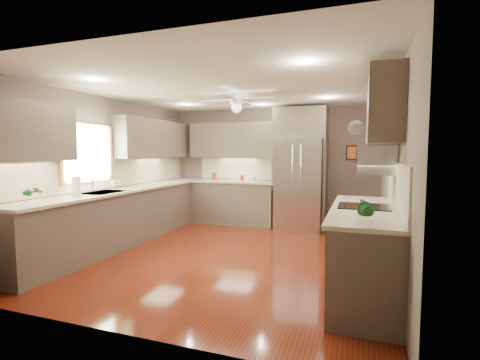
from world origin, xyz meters
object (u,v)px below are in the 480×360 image
Objects in this scene: soap_bottle at (116,183)px; bowl at (250,180)px; potted_plant_left at (32,192)px; stool at (345,229)px; potted_plant_right at (365,208)px; paper_towel at (76,186)px; canister_a at (214,177)px; canister_d at (242,178)px; microwave at (376,160)px; refrigerator at (300,171)px.

soap_bottle reaches higher than bowl.
potted_plant_left is 0.60× the size of stool.
potted_plant_right is 1.04× the size of paper_towel.
potted_plant_left is 0.93× the size of potted_plant_right.
canister_d is at bearing 4.00° from canister_a.
canister_a is at bearing 128.20° from potted_plant_right.
microwave reaches higher than stool.
stool is 1.61× the size of paper_towel.
potted_plant_right is 4.11m from refrigerator.
soap_bottle is 4.15m from microwave.
paper_towel reaches higher than stool.
canister_d is 2.51m from stool.
potted_plant_right is (3.12, -3.96, 0.07)m from canister_a.
potted_plant_left is at bearing -163.32° from microwave.
canister_a is 0.37× the size of stool.
paper_towel is (-3.88, 0.77, -0.01)m from potted_plant_right.
potted_plant_right is 1.50× the size of bowl.
canister_d reaches higher than stool.
paper_towel is (-0.03, 0.74, -0.00)m from potted_plant_left.
potted_plant_left is at bearing -108.95° from canister_d.
canister_d is at bearing 56.51° from soap_bottle.
microwave is at bearing -48.77° from bowl.
potted_plant_left is 0.96× the size of paper_towel.
canister_a is at bearing 179.03° from refrigerator.
potted_plant_left is at bearing -139.56° from stool.
canister_a is 0.32× the size of microwave.
bowl is at bearing 52.13° from soap_bottle.
stool is (3.70, 1.33, -0.80)m from soap_bottle.
refrigerator is 3.03m from microwave.
soap_bottle is 1.01× the size of bowl.
canister_a is at bearing 79.52° from potted_plant_left.
canister_d is 3.52m from paper_towel.
microwave is (4.09, -0.53, 0.44)m from soap_bottle.
soap_bottle is 2.78m from bowl.
refrigerator is 4.45× the size of microwave.
potted_plant_right is at bearing -72.88° from refrigerator.
soap_bottle is at bearing 95.63° from paper_towel.
bowl is 3.56m from paper_towel.
stool is at bearing 95.12° from potted_plant_right.
bowl is at bearing 63.12° from paper_towel.
refrigerator is (2.76, 2.18, 0.15)m from soap_bottle.
canister_a is at bearing 139.72° from microwave.
stool is at bearing 32.63° from paper_towel.
canister_a is at bearing -176.00° from canister_d.
canister_d is at bearing 176.54° from refrigerator.
refrigerator reaches higher than potted_plant_left.
refrigerator is at bearing -0.97° from canister_a.
stool is (3.57, 3.04, -0.84)m from potted_plant_left.
potted_plant_left is at bearing -111.96° from bowl.
refrigerator reaches higher than canister_a.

